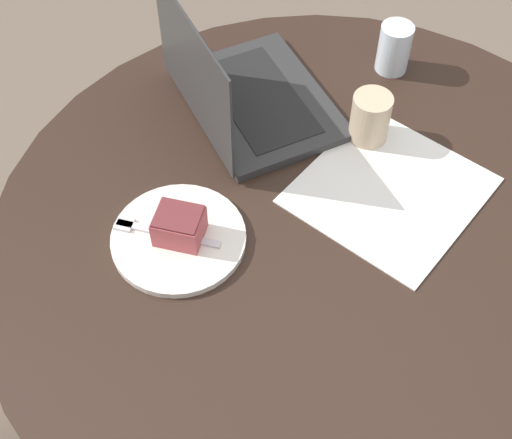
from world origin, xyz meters
The scene contains 9 objects.
ground_plane centered at (0.00, 0.00, 0.00)m, with size 12.00×12.00×0.00m, color #6B5B4C.
dining_table centered at (0.00, 0.00, 0.62)m, with size 1.10×1.10×0.73m.
paper_document centered at (0.12, 0.04, 0.73)m, with size 0.38×0.37×0.00m.
plate centered at (-0.23, 0.07, 0.74)m, with size 0.21×0.21×0.01m.
cake_slice centered at (-0.23, 0.07, 0.77)m, with size 0.09×0.09×0.05m.
fork centered at (-0.26, 0.09, 0.74)m, with size 0.15×0.12×0.00m.
coffee_glass centered at (0.14, 0.16, 0.78)m, with size 0.07×0.07×0.09m.
water_glass centered at (0.27, 0.30, 0.78)m, with size 0.06×0.06×0.10m.
laptop centered at (-0.03, 0.30, 0.77)m, with size 0.25×0.32×0.23m.
Camera 1 is at (-0.37, -0.58, 1.64)m, focal length 50.00 mm.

